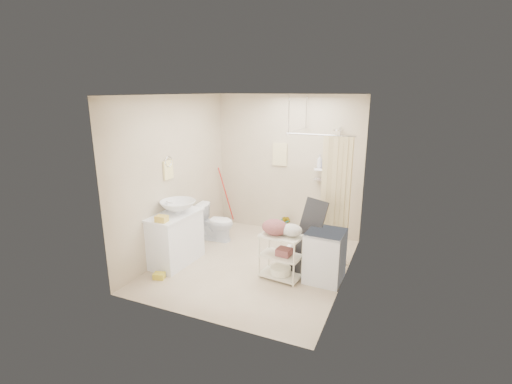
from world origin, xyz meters
TOP-DOWN VIEW (x-y plane):
  - floor at (0.00, 0.00)m, footprint 3.20×3.20m
  - ceiling at (0.00, 0.00)m, footprint 2.80×3.20m
  - wall_back at (0.00, 1.60)m, footprint 2.80×0.04m
  - wall_front at (0.00, -1.60)m, footprint 2.80×0.04m
  - wall_left at (-1.40, 0.00)m, footprint 0.04×3.20m
  - wall_right at (1.40, 0.00)m, footprint 0.04×3.20m
  - vanity at (-1.16, -0.42)m, footprint 0.57×0.96m
  - sink at (-1.13, -0.35)m, footprint 0.58×0.58m
  - counter_basket at (-1.11, -0.79)m, footprint 0.17×0.14m
  - floor_basket at (-1.08, -0.98)m, footprint 0.27×0.23m
  - toilet at (-1.04, 0.65)m, footprint 0.69×0.44m
  - mop at (-1.28, 1.49)m, footprint 0.14×0.14m
  - potted_plant_a at (0.03, 1.40)m, footprint 0.17×0.12m
  - potted_plant_b at (0.04, 1.44)m, footprint 0.24×0.22m
  - hanging_towel at (-0.15, 1.58)m, footprint 0.28×0.03m
  - towel_ring at (-1.38, -0.20)m, footprint 0.04×0.22m
  - tp_holder at (-1.36, 0.05)m, footprint 0.08×0.12m
  - shower at (0.85, 1.05)m, footprint 1.10×1.10m
  - shampoo_bottle_a at (0.63, 1.51)m, footprint 0.12×0.12m
  - shampoo_bottle_b at (0.73, 1.52)m, footprint 0.10×0.10m
  - washing_machine at (1.14, -0.05)m, footprint 0.53×0.54m
  - laundry_rack at (0.54, -0.25)m, footprint 0.62×0.41m
  - ironing_board at (0.86, 0.05)m, footprint 0.34×0.13m

SIDE VIEW (x-z plane):
  - floor at x=0.00m, z-range 0.00..0.00m
  - floor_basket at x=-1.08m, z-range 0.00..0.12m
  - potted_plant_a at x=0.03m, z-range 0.00..0.33m
  - potted_plant_b at x=0.04m, z-range 0.00..0.36m
  - toilet at x=-1.04m, z-range 0.00..0.67m
  - washing_machine at x=1.14m, z-range 0.00..0.75m
  - laundry_rack at x=0.54m, z-range 0.00..0.81m
  - vanity at x=-1.16m, z-range 0.00..0.82m
  - mop at x=-1.28m, z-range 0.00..1.18m
  - ironing_board at x=0.86m, z-range 0.00..1.18m
  - tp_holder at x=-1.36m, z-range 0.65..0.79m
  - counter_basket at x=-1.11m, z-range 0.82..0.91m
  - sink at x=-1.13m, z-range 0.82..1.01m
  - shower at x=0.85m, z-range 0.00..2.10m
  - wall_back at x=0.00m, z-range 0.00..2.60m
  - wall_front at x=0.00m, z-range 0.00..2.60m
  - wall_left at x=-1.40m, z-range 0.00..2.60m
  - wall_right at x=1.40m, z-range 0.00..2.60m
  - shampoo_bottle_b at x=0.73m, z-range 1.32..1.49m
  - shampoo_bottle_a at x=0.63m, z-range 1.32..1.56m
  - towel_ring at x=-1.38m, z-range 1.30..1.64m
  - hanging_towel at x=-0.15m, z-range 1.29..1.71m
  - ceiling at x=0.00m, z-range 2.58..2.62m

